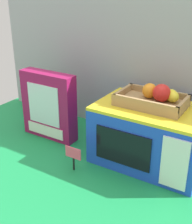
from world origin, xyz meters
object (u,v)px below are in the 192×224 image
food_groups_crate (154,99)px  price_sign (73,155)px  cookie_set_box (49,106)px  toy_microwave (150,135)px

food_groups_crate → price_sign: food_groups_crate is taller
price_sign → food_groups_crate: bearing=46.3°
cookie_set_box → price_sign: bearing=-33.7°
cookie_set_box → price_sign: cookie_set_box is taller
cookie_set_box → toy_microwave: bearing=4.8°
toy_microwave → price_sign: toy_microwave is taller
toy_microwave → price_sign: bearing=-136.2°
toy_microwave → food_groups_crate: size_ratio=1.65×
food_groups_crate → toy_microwave: bearing=-83.1°
cookie_set_box → price_sign: size_ratio=3.11×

